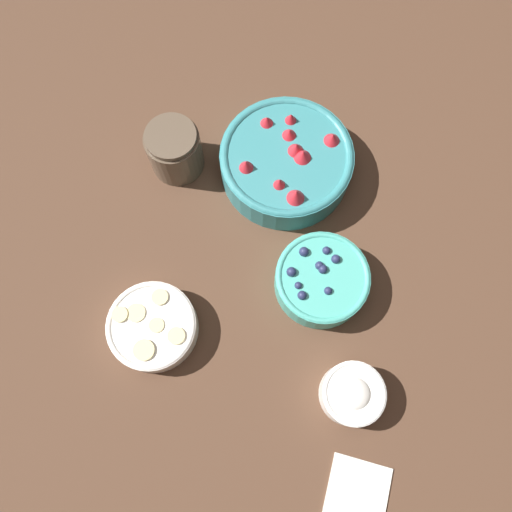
% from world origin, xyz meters
% --- Properties ---
extents(ground_plane, '(4.00, 4.00, 0.00)m').
position_xyz_m(ground_plane, '(0.00, 0.00, 0.00)').
color(ground_plane, '#4C3323').
extents(bowl_strawberries, '(0.23, 0.23, 0.09)m').
position_xyz_m(bowl_strawberries, '(-0.24, 0.07, 0.04)').
color(bowl_strawberries, teal).
rests_on(bowl_strawberries, ground_plane).
extents(bowl_blueberries, '(0.15, 0.15, 0.06)m').
position_xyz_m(bowl_blueberries, '(-0.02, 0.12, 0.03)').
color(bowl_blueberries, '#47AD9E').
rests_on(bowl_blueberries, ground_plane).
extents(bowl_bananas, '(0.14, 0.14, 0.04)m').
position_xyz_m(bowl_bananas, '(0.04, -0.16, 0.03)').
color(bowl_bananas, white).
rests_on(bowl_bananas, ground_plane).
extents(bowl_cream, '(0.10, 0.10, 0.06)m').
position_xyz_m(bowl_cream, '(0.16, 0.15, 0.03)').
color(bowl_cream, white).
rests_on(bowl_cream, ground_plane).
extents(jar_chocolate, '(0.09, 0.09, 0.10)m').
position_xyz_m(jar_chocolate, '(-0.26, -0.12, 0.04)').
color(jar_chocolate, brown).
rests_on(jar_chocolate, ground_plane).
extents(napkin, '(0.15, 0.12, 0.01)m').
position_xyz_m(napkin, '(0.32, 0.15, 0.00)').
color(napkin, silver).
rests_on(napkin, ground_plane).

